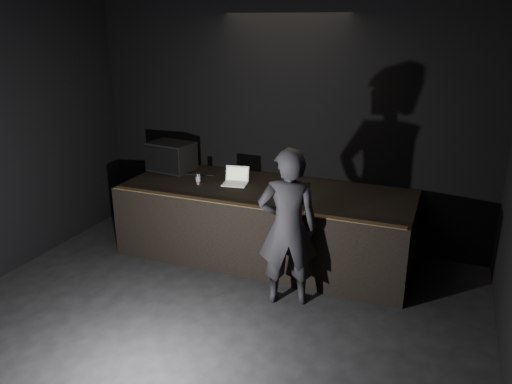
{
  "coord_description": "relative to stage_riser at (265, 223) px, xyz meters",
  "views": [
    {
      "loc": [
        2.28,
        -3.36,
        3.19
      ],
      "look_at": [
        0.03,
        2.3,
        1.1
      ],
      "focal_mm": 35.0,
      "sensor_mm": 36.0,
      "label": 1
    }
  ],
  "objects": [
    {
      "name": "person",
      "position": [
        0.67,
        -1.06,
        0.45
      ],
      "size": [
        0.8,
        0.66,
        1.9
      ],
      "primitive_type": "imported",
      "rotation": [
        0.0,
        0.0,
        3.49
      ],
      "color": "black",
      "rests_on": "ground"
    },
    {
      "name": "stage_monitor",
      "position": [
        -1.67,
        0.32,
        0.72
      ],
      "size": [
        0.72,
        0.57,
        0.44
      ],
      "rotation": [
        0.0,
        0.0,
        -0.14
      ],
      "color": "black",
      "rests_on": "stage_riser"
    },
    {
      "name": "beer_can",
      "position": [
        -0.96,
        -0.15,
        0.58
      ],
      "size": [
        0.06,
        0.06,
        0.15
      ],
      "color": "silver",
      "rests_on": "stage_riser"
    },
    {
      "name": "stage_riser",
      "position": [
        0.0,
        0.0,
        0.0
      ],
      "size": [
        4.0,
        1.5,
        1.0
      ],
      "primitive_type": "cube",
      "color": "black",
      "rests_on": "ground"
    },
    {
      "name": "room_walls",
      "position": [
        0.0,
        -2.73,
        1.52
      ],
      "size": [
        6.1,
        7.1,
        3.52
      ],
      "color": "black",
      "rests_on": "ground"
    },
    {
      "name": "plastic_cup",
      "position": [
        -0.35,
        0.18,
        0.56
      ],
      "size": [
        0.09,
        0.09,
        0.11
      ],
      "primitive_type": "cylinder",
      "color": "white",
      "rests_on": "stage_riser"
    },
    {
      "name": "riser_lip",
      "position": [
        0.0,
        -0.71,
        0.51
      ],
      "size": [
        3.92,
        0.1,
        0.01
      ],
      "primitive_type": "cube",
      "color": "brown",
      "rests_on": "stage_riser"
    },
    {
      "name": "laptop",
      "position": [
        -0.48,
        0.08,
        0.56
      ],
      "size": [
        0.38,
        0.35,
        0.23
      ],
      "rotation": [
        0.0,
        0.0,
        0.15
      ],
      "color": "silver",
      "rests_on": "stage_riser"
    },
    {
      "name": "wii_remote",
      "position": [
        0.78,
        -0.65,
        0.52
      ],
      "size": [
        0.06,
        0.17,
        0.03
      ],
      "primitive_type": "cube",
      "rotation": [
        0.0,
        0.0,
        0.16
      ],
      "color": "white",
      "rests_on": "stage_riser"
    },
    {
      "name": "ground",
      "position": [
        0.0,
        -2.73,
        -0.5
      ],
      "size": [
        7.0,
        7.0,
        0.0
      ],
      "primitive_type": "plane",
      "color": "black",
      "rests_on": "ground"
    },
    {
      "name": "cable",
      "position": [
        -1.32,
        0.2,
        0.51
      ],
      "size": [
        0.79,
        0.19,
        0.02
      ],
      "primitive_type": "cylinder",
      "rotation": [
        0.0,
        1.57,
        0.22
      ],
      "color": "black",
      "rests_on": "stage_riser"
    }
  ]
}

